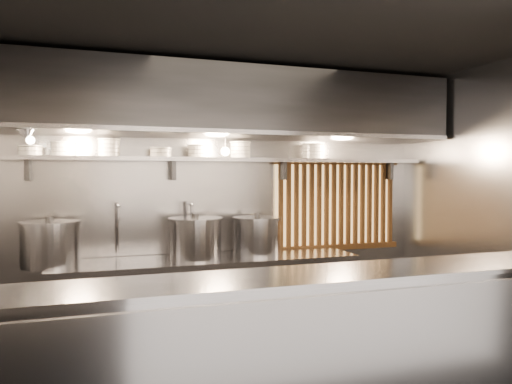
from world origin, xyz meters
TOP-DOWN VIEW (x-y plane):
  - ceiling at (0.00, 0.00)m, footprint 4.50×4.50m
  - wall_back at (0.00, 1.50)m, footprint 4.50×0.00m
  - wall_right at (2.25, 0.00)m, footprint 0.00×3.00m
  - serving_counter at (0.00, -0.96)m, footprint 4.50×0.56m
  - cooking_bench at (-0.30, 1.13)m, footprint 3.00×0.70m
  - bowl_shelf at (0.00, 1.32)m, footprint 4.40×0.34m
  - exhaust_hood at (0.00, 1.10)m, footprint 4.40×0.81m
  - wood_screen at (1.30, 1.45)m, footprint 1.56×0.09m
  - faucet_left at (-1.15, 1.37)m, footprint 0.04×0.30m
  - faucet_right at (-0.45, 1.37)m, footprint 0.04×0.30m
  - heat_lamp at (-1.90, 0.85)m, footprint 0.25×0.35m
  - pendant_bulb at (-0.10, 1.20)m, footprint 0.09×0.09m
  - stock_pot_left at (-1.75, 1.15)m, footprint 0.71×0.71m
  - stock_pot_mid at (-0.43, 1.11)m, footprint 0.70×0.70m
  - stock_pot_right at (0.23, 1.17)m, footprint 0.57×0.57m
  - bowl_stack_0 at (-1.92, 1.32)m, footprint 0.22×0.22m
  - bowl_stack_1 at (-1.63, 1.32)m, footprint 0.24×0.24m
  - bowl_stack_2 at (-1.22, 1.32)m, footprint 0.22×0.22m
  - bowl_stack_3 at (-0.73, 1.32)m, footprint 0.22×0.22m
  - bowl_stack_4 at (-0.35, 1.32)m, footprint 0.23×0.23m
  - bowl_stack_5 at (0.10, 1.32)m, footprint 0.22×0.22m
  - bowl_stack_6 at (0.94, 1.32)m, footprint 0.24×0.24m

SIDE VIEW (x-z plane):
  - cooking_bench at x=-0.30m, z-range 0.00..0.90m
  - serving_counter at x=0.00m, z-range 0.00..1.13m
  - stock_pot_right at x=0.23m, z-range 0.88..1.31m
  - stock_pot_mid at x=-0.43m, z-range 0.88..1.33m
  - stock_pot_left at x=-1.75m, z-range 0.88..1.33m
  - faucet_left at x=-1.15m, z-range 1.06..1.56m
  - faucet_right at x=-0.45m, z-range 1.06..1.56m
  - wood_screen at x=1.30m, z-range 0.86..1.90m
  - wall_back at x=0.00m, z-range -0.85..3.65m
  - wall_right at x=2.25m, z-range -0.10..2.90m
  - bowl_shelf at x=0.00m, z-range 1.86..1.90m
  - bowl_stack_3 at x=-0.73m, z-range 1.90..1.99m
  - bowl_stack_0 at x=-1.92m, z-range 1.90..1.99m
  - pendant_bulb at x=-0.10m, z-range 1.87..2.05m
  - bowl_stack_1 at x=-1.63m, z-range 1.90..2.03m
  - bowl_stack_4 at x=-0.35m, z-range 1.90..2.03m
  - bowl_stack_6 at x=0.94m, z-range 1.90..2.07m
  - bowl_stack_5 at x=0.10m, z-range 1.90..2.07m
  - bowl_stack_2 at x=-1.22m, z-range 1.90..2.07m
  - heat_lamp at x=-1.90m, z-range 1.97..2.17m
  - exhaust_hood at x=0.00m, z-range 2.10..2.75m
  - ceiling at x=0.00m, z-range 2.80..2.80m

